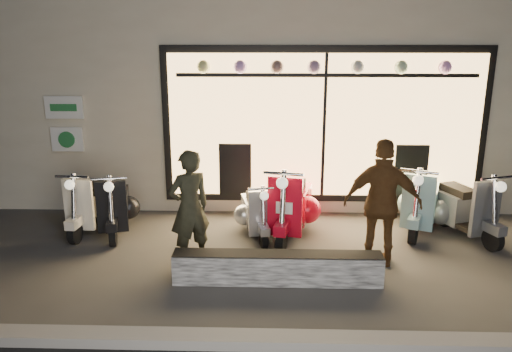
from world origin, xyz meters
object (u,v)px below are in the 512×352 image
at_px(scooter_silver, 256,211).
at_px(woman, 383,204).
at_px(scooter_red, 292,205).
at_px(man, 189,208).
at_px(graffiti_barrier, 277,268).

distance_m(scooter_silver, woman, 2.10).
relative_size(scooter_red, man, 1.00).
distance_m(man, woman, 2.57).
bearing_deg(scooter_silver, man, -139.34).
xyz_separation_m(scooter_silver, man, (-0.86, -1.13, 0.44)).
distance_m(graffiti_barrier, scooter_silver, 1.72).
xyz_separation_m(scooter_red, man, (-1.43, -1.16, 0.34)).
height_order(scooter_silver, scooter_red, scooter_red).
xyz_separation_m(scooter_silver, scooter_red, (0.56, 0.04, 0.10)).
distance_m(graffiti_barrier, woman, 1.66).
bearing_deg(woman, graffiti_barrier, 32.69).
bearing_deg(scooter_red, graffiti_barrier, -85.61).
xyz_separation_m(graffiti_barrier, scooter_red, (0.25, 1.72, 0.25)).
relative_size(graffiti_barrier, scooter_silver, 2.12).
relative_size(scooter_silver, man, 0.78).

